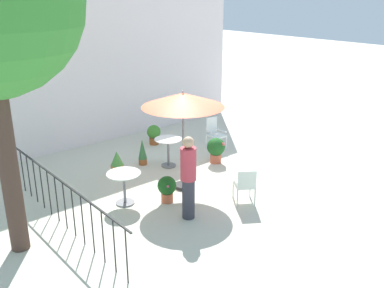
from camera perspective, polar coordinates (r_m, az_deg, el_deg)
name	(u,v)px	position (r m, az deg, el deg)	size (l,w,h in m)	color
ground_plane	(187,181)	(10.67, -0.72, -4.90)	(60.00, 60.00, 0.00)	beige
villa_facade	(97,61)	(13.26, -12.36, 10.68)	(9.99, 0.30, 4.92)	white
terrace_railing	(60,194)	(8.88, -17.01, -6.29)	(0.03, 5.17, 1.01)	black
patio_umbrella_0	(183,101)	(9.64, -1.20, 5.65)	(1.87, 1.87, 2.35)	#2D2D2D
cafe_table_0	(124,182)	(9.51, -8.93, -5.01)	(0.74, 0.74, 0.72)	silver
cafe_table_1	(168,147)	(11.38, -3.15, -0.43)	(0.72, 0.72, 0.77)	white
patio_chair_0	(214,132)	(12.60, 2.96, 1.59)	(0.44, 0.50, 0.94)	white
patio_chair_1	(245,183)	(9.48, 7.02, -5.18)	(0.62, 0.63, 0.83)	silver
potted_plant_0	(167,188)	(9.55, -3.31, -5.74)	(0.42, 0.42, 0.60)	#CB6440
potted_plant_1	(117,163)	(11.09, -9.82, -2.52)	(0.34, 0.34, 0.62)	#C76D39
potted_plant_2	(216,149)	(11.67, 3.16, -0.61)	(0.49, 0.49, 0.69)	#C96346
potted_plant_3	(154,134)	(13.11, -5.04, 1.36)	(0.41, 0.41, 0.60)	#9E5229
potted_plant_4	(142,152)	(11.61, -6.53, -1.04)	(0.23, 0.23, 0.71)	#A2592D
standing_person	(188,177)	(8.66, -0.48, -4.34)	(0.44, 0.44, 1.76)	#33333D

